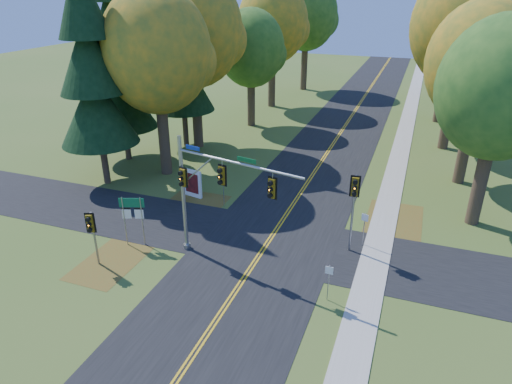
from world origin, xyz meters
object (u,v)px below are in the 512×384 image
(traffic_mast, at_px, (209,187))
(route_sign_cluster, at_px, (133,211))
(info_kiosk, at_px, (193,183))
(east_signal_pole, at_px, (354,195))

(traffic_mast, bearing_deg, route_sign_cluster, -165.29)
(traffic_mast, height_order, info_kiosk, traffic_mast)
(route_sign_cluster, bearing_deg, traffic_mast, -16.23)
(traffic_mast, height_order, route_sign_cluster, traffic_mast)
(route_sign_cluster, xyz_separation_m, info_kiosk, (0.08, 7.11, -1.17))
(traffic_mast, height_order, east_signal_pole, traffic_mast)
(traffic_mast, bearing_deg, info_kiosk, 136.57)
(east_signal_pole, distance_m, info_kiosk, 12.63)
(east_signal_pole, relative_size, info_kiosk, 2.35)
(traffic_mast, distance_m, route_sign_cluster, 5.30)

